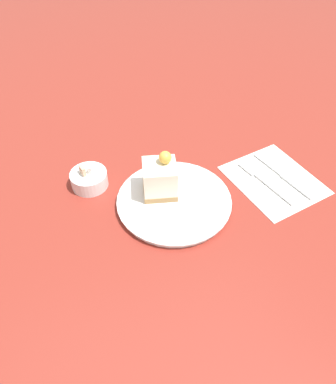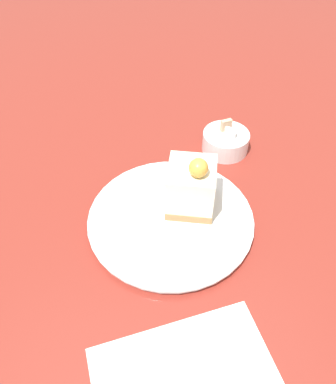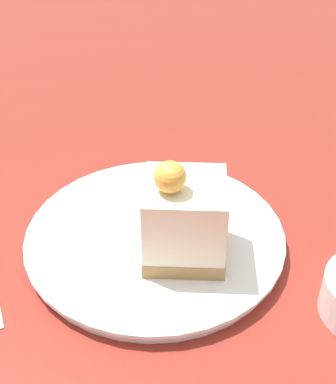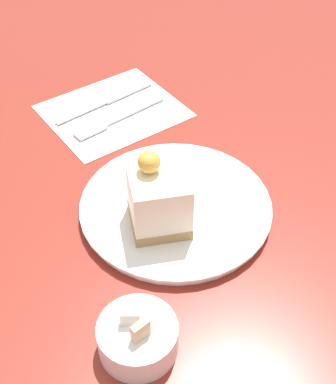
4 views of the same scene
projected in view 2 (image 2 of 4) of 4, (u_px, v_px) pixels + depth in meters
name	position (u px, v px, depth m)	size (l,w,h in m)	color
ground_plane	(166.00, 242.00, 0.55)	(4.00, 4.00, 0.00)	maroon
plate	(171.00, 220.00, 0.57)	(0.25, 0.25, 0.01)	white
cake_slice	(191.00, 187.00, 0.56)	(0.09, 0.08, 0.10)	#AD8451
fork	(198.00, 370.00, 0.43)	(0.06, 0.17, 0.00)	silver
sugar_bowl	(225.00, 141.00, 0.69)	(0.08, 0.08, 0.06)	white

